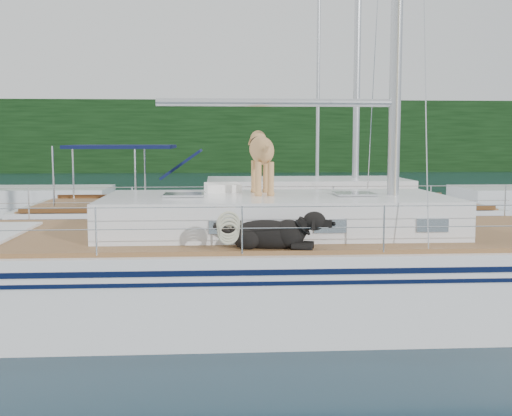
{
  "coord_description": "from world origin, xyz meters",
  "views": [
    {
      "loc": [
        -0.14,
        -9.67,
        2.64
      ],
      "look_at": [
        0.5,
        0.2,
        1.6
      ],
      "focal_mm": 45.0,
      "sensor_mm": 36.0,
      "label": 1
    }
  ],
  "objects": [
    {
      "name": "shore_bank",
      "position": [
        0.0,
        46.2,
        0.6
      ],
      "size": [
        92.0,
        1.0,
        1.2
      ],
      "primitive_type": "cube",
      "color": "#595147",
      "rests_on": "ground"
    },
    {
      "name": "bg_boat_center",
      "position": [
        4.0,
        16.0,
        0.45
      ],
      "size": [
        7.2,
        3.0,
        11.65
      ],
      "color": "white",
      "rests_on": "ground"
    },
    {
      "name": "main_sailboat",
      "position": [
        0.1,
        -0.0,
        0.68
      ],
      "size": [
        12.0,
        3.86,
        14.01
      ],
      "color": "white",
      "rests_on": "ground"
    },
    {
      "name": "neighbor_sailboat",
      "position": [
        1.0,
        5.77,
        0.63
      ],
      "size": [
        11.0,
        3.5,
        13.3
      ],
      "color": "white",
      "rests_on": "ground"
    },
    {
      "name": "tree_line",
      "position": [
        0.0,
        45.0,
        3.0
      ],
      "size": [
        90.0,
        3.0,
        6.0
      ],
      "primitive_type": "cube",
      "color": "black",
      "rests_on": "ground"
    },
    {
      "name": "ground",
      "position": [
        0.0,
        0.0,
        0.0
      ],
      "size": [
        120.0,
        120.0,
        0.0
      ],
      "primitive_type": "plane",
      "color": "black",
      "rests_on": "ground"
    }
  ]
}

